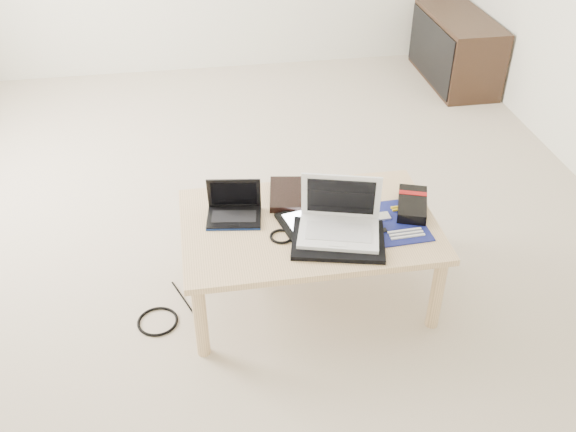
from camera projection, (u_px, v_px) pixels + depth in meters
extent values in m
plane|color=#C4B39F|center=(243.00, 206.00, 3.57)|extent=(4.00, 4.00, 0.00)
cube|color=silver|center=(334.00, 254.00, 1.17)|extent=(4.00, 0.10, 2.60)
cube|color=#DFB986|center=(309.00, 225.00, 2.78)|extent=(1.10, 0.70, 0.03)
cylinder|color=#DFB986|center=(201.00, 321.00, 2.59)|extent=(0.06, 0.06, 0.37)
cylinder|color=#DFB986|center=(437.00, 293.00, 2.72)|extent=(0.06, 0.06, 0.37)
cylinder|color=#DFB986|center=(194.00, 232.00, 3.07)|extent=(0.06, 0.06, 0.37)
cylinder|color=#DFB986|center=(395.00, 213.00, 3.20)|extent=(0.06, 0.06, 0.37)
cube|color=#362116|center=(456.00, 49.00, 4.82)|extent=(0.40, 0.90, 0.50)
cube|color=black|center=(431.00, 50.00, 4.80)|extent=(0.02, 0.86, 0.44)
cube|color=black|center=(304.00, 194.00, 2.92)|extent=(0.35, 0.30, 0.03)
cube|color=black|center=(234.00, 218.00, 2.79)|extent=(0.25, 0.19, 0.01)
cube|color=black|center=(234.00, 216.00, 2.78)|extent=(0.20, 0.12, 0.00)
cube|color=black|center=(233.00, 224.00, 2.73)|extent=(0.05, 0.03, 0.00)
cube|color=black|center=(234.00, 193.00, 2.79)|extent=(0.24, 0.07, 0.16)
cube|color=black|center=(234.00, 194.00, 2.79)|extent=(0.20, 0.05, 0.12)
cube|color=#0D1F4E|center=(233.00, 229.00, 2.72)|extent=(0.23, 0.04, 0.01)
cube|color=black|center=(312.00, 221.00, 2.77)|extent=(0.31, 0.26, 0.01)
cube|color=silver|center=(312.00, 220.00, 2.76)|extent=(0.25, 0.21, 0.00)
cube|color=silver|center=(356.00, 201.00, 2.89)|extent=(0.10, 0.22, 0.02)
cube|color=gray|center=(356.00, 199.00, 2.88)|extent=(0.08, 0.18, 0.00)
cube|color=black|center=(338.00, 240.00, 2.66)|extent=(0.43, 0.36, 0.02)
cube|color=white|center=(339.00, 233.00, 2.66)|extent=(0.38, 0.31, 0.02)
cube|color=silver|center=(339.00, 232.00, 2.65)|extent=(0.30, 0.20, 0.00)
cube|color=white|center=(338.00, 244.00, 2.59)|extent=(0.08, 0.05, 0.00)
cube|color=white|center=(341.00, 196.00, 2.67)|extent=(0.33, 0.13, 0.22)
cube|color=black|center=(341.00, 197.00, 2.67)|extent=(0.28, 0.11, 0.18)
cube|color=#0D1155|center=(394.00, 222.00, 2.77)|extent=(0.27, 0.33, 0.01)
cube|color=silver|center=(383.00, 216.00, 2.79)|extent=(0.06, 0.06, 0.01)
cube|color=gold|center=(402.00, 206.00, 2.85)|extent=(0.11, 0.02, 0.01)
cube|color=gold|center=(404.00, 209.00, 2.84)|extent=(0.11, 0.02, 0.01)
cube|color=silver|center=(404.00, 231.00, 2.71)|extent=(0.15, 0.02, 0.01)
cube|color=silver|center=(406.00, 234.00, 2.69)|extent=(0.15, 0.02, 0.01)
cube|color=silver|center=(408.00, 237.00, 2.67)|extent=(0.15, 0.02, 0.01)
cube|color=black|center=(384.00, 230.00, 2.71)|extent=(0.03, 0.03, 0.01)
cube|color=black|center=(412.00, 205.00, 2.83)|extent=(0.20, 0.28, 0.05)
cube|color=maroon|center=(413.00, 193.00, 2.86)|extent=(0.13, 0.07, 0.00)
torus|color=black|center=(281.00, 236.00, 2.68)|extent=(0.12, 0.12, 0.01)
torus|color=black|center=(158.00, 321.00, 2.83)|extent=(0.19, 0.19, 0.01)
cylinder|color=black|center=(188.00, 305.00, 2.92)|extent=(0.14, 0.34, 0.01)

